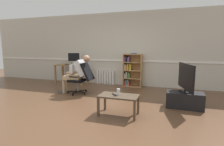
{
  "coord_description": "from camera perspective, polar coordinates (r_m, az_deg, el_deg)",
  "views": [
    {
      "loc": [
        1.74,
        -3.89,
        1.42
      ],
      "look_at": [
        0.15,
        0.85,
        0.7
      ],
      "focal_mm": 28.67,
      "sensor_mm": 36.0,
      "label": 1
    }
  ],
  "objects": [
    {
      "name": "computer_desk",
      "position": [
        7.13,
        -12.83,
        1.68
      ],
      "size": [
        1.21,
        0.58,
        0.76
      ],
      "color": "olive",
      "rests_on": "ground_plane"
    },
    {
      "name": "back_wall",
      "position": [
        6.77,
        3.69,
        7.56
      ],
      "size": [
        12.0,
        0.13,
        2.7
      ],
      "color": "beige",
      "rests_on": "ground_plane"
    },
    {
      "name": "radiator",
      "position": [
        6.97,
        -2.16,
        -1.36
      ],
      "size": [
        0.71,
        0.08,
        0.53
      ],
      "color": "white",
      "rests_on": "ground_plane"
    },
    {
      "name": "office_chair",
      "position": [
        5.53,
        -9.59,
        -1.29
      ],
      "size": [
        0.82,
        0.61,
        0.96
      ],
      "rotation": [
        0.0,
        0.0,
        -1.55
      ],
      "color": "black",
      "rests_on": "ground_plane"
    },
    {
      "name": "drinking_glass",
      "position": [
        3.76,
        2.06,
        -6.07
      ],
      "size": [
        0.07,
        0.07,
        0.14
      ],
      "primitive_type": "cylinder",
      "color": "silver",
      "rests_on": "coffee_table"
    },
    {
      "name": "coffee_table",
      "position": [
        3.78,
        2.13,
        -7.96
      ],
      "size": [
        0.82,
        0.45,
        0.43
      ],
      "color": "#4C3D2D",
      "rests_on": "ground_plane"
    },
    {
      "name": "tv_screen",
      "position": [
        4.49,
        22.49,
        -1.29
      ],
      "size": [
        0.29,
        0.98,
        0.67
      ],
      "rotation": [
        0.0,
        0.0,
        1.82
      ],
      "color": "black",
      "rests_on": "tv_stand"
    },
    {
      "name": "computer_mouse",
      "position": [
        6.84,
        -11.06,
        2.6
      ],
      "size": [
        0.06,
        0.1,
        0.03
      ],
      "primitive_type": "cube",
      "color": "white",
      "rests_on": "computer_desk"
    },
    {
      "name": "imac_monitor",
      "position": [
        7.12,
        -12.06,
        4.83
      ],
      "size": [
        0.54,
        0.14,
        0.46
      ],
      "color": "silver",
      "rests_on": "computer_desk"
    },
    {
      "name": "person_seated",
      "position": [
        5.59,
        -11.21,
        0.05
      ],
      "size": [
        1.06,
        0.4,
        1.19
      ],
      "rotation": [
        0.0,
        0.0,
        -1.55
      ],
      "color": "tan",
      "rests_on": "ground_plane"
    },
    {
      "name": "bookshelf",
      "position": [
        6.53,
        6.2,
        0.82
      ],
      "size": [
        0.67,
        0.29,
        1.21
      ],
      "color": "#AD7F4C",
      "rests_on": "ground_plane"
    },
    {
      "name": "spare_remote",
      "position": [
        3.8,
        0.64,
        -6.83
      ],
      "size": [
        0.13,
        0.14,
        0.02
      ],
      "primitive_type": "cube",
      "rotation": [
        0.0,
        0.0,
        3.88
      ],
      "color": "black",
      "rests_on": "coffee_table"
    },
    {
      "name": "ground_plane",
      "position": [
        4.49,
        -5.36,
        -10.26
      ],
      "size": [
        18.0,
        18.0,
        0.0
      ],
      "primitive_type": "plane",
      "color": "brown"
    },
    {
      "name": "tv_stand",
      "position": [
        4.6,
        22.1,
        -7.96
      ],
      "size": [
        0.83,
        0.42,
        0.37
      ],
      "color": "black",
      "rests_on": "ground_plane"
    },
    {
      "name": "keyboard",
      "position": [
        6.99,
        -13.35,
        2.59
      ],
      "size": [
        0.36,
        0.12,
        0.02
      ],
      "primitive_type": "cube",
      "color": "black",
      "rests_on": "computer_desk"
    }
  ]
}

